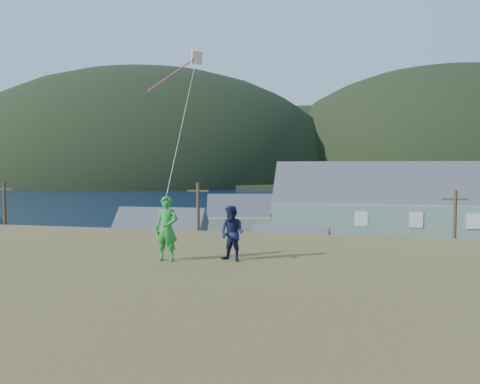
# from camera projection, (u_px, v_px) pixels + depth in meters

# --- Properties ---
(ground) EXTENTS (900.00, 900.00, 0.00)m
(ground) POSITION_uv_depth(u_px,v_px,m) (225.00, 309.00, 32.54)
(ground) COLOR #0A1638
(ground) RESTS_ON ground
(grass_strip) EXTENTS (110.00, 8.00, 0.10)m
(grass_strip) POSITION_uv_depth(u_px,v_px,m) (217.00, 317.00, 30.58)
(grass_strip) COLOR #4C3D19
(grass_strip) RESTS_ON ground
(waterfront_lot) EXTENTS (72.00, 36.00, 0.12)m
(waterfront_lot) POSITION_uv_depth(u_px,v_px,m) (265.00, 261.00, 49.10)
(waterfront_lot) COLOR #28282B
(waterfront_lot) RESTS_ON ground
(wharf) EXTENTS (26.00, 14.00, 0.90)m
(wharf) POSITION_uv_depth(u_px,v_px,m) (251.00, 228.00, 72.81)
(wharf) COLOR gray
(wharf) RESTS_ON ground
(far_shore) EXTENTS (900.00, 320.00, 2.00)m
(far_shore) POSITION_uv_depth(u_px,v_px,m) (333.00, 179.00, 354.17)
(far_shore) COLOR black
(far_shore) RESTS_ON ground
(far_hills) EXTENTS (760.00, 265.00, 143.00)m
(far_hills) POSITION_uv_depth(u_px,v_px,m) (388.00, 180.00, 297.06)
(far_hills) COLOR black
(far_hills) RESTS_ON ground
(lodge) EXTENTS (36.09, 10.47, 12.65)m
(lodge) POSITION_uv_depth(u_px,v_px,m) (450.00, 216.00, 47.87)
(lodge) COLOR gray
(lodge) RESTS_ON waterfront_lot
(shed_palegreen_near) EXTENTS (9.58, 6.21, 6.83)m
(shed_palegreen_near) POSITION_uv_depth(u_px,v_px,m) (159.00, 238.00, 47.99)
(shed_palegreen_near) COLOR gray
(shed_palegreen_near) RESTS_ON waterfront_lot
(shed_white) EXTENTS (7.49, 5.46, 5.52)m
(shed_white) POSITION_uv_depth(u_px,v_px,m) (289.00, 254.00, 41.45)
(shed_white) COLOR silver
(shed_white) RESTS_ON waterfront_lot
(shed_palegreen_far) EXTENTS (12.65, 8.92, 7.74)m
(shed_palegreen_far) POSITION_uv_depth(u_px,v_px,m) (252.00, 221.00, 60.16)
(shed_palegreen_far) COLOR slate
(shed_palegreen_far) RESTS_ON waterfront_lot
(utility_poles) EXTENTS (34.04, 0.24, 8.62)m
(utility_poles) POSITION_uv_depth(u_px,v_px,m) (201.00, 242.00, 34.25)
(utility_poles) COLOR #47331E
(utility_poles) RESTS_ON waterfront_lot
(parked_cars) EXTENTS (24.06, 10.86, 1.48)m
(parked_cars) POSITION_uv_depth(u_px,v_px,m) (208.00, 246.00, 53.89)
(parked_cars) COLOR #B53A16
(parked_cars) RESTS_ON waterfront_lot
(kite_flyer_green) EXTENTS (0.68, 0.45, 1.83)m
(kite_flyer_green) POSITION_uv_depth(u_px,v_px,m) (167.00, 229.00, 13.15)
(kite_flyer_green) COLOR green
(kite_flyer_green) RESTS_ON hillside
(kite_flyer_navy) EXTENTS (0.92, 0.83, 1.56)m
(kite_flyer_navy) POSITION_uv_depth(u_px,v_px,m) (232.00, 233.00, 13.16)
(kite_flyer_navy) COLOR #171E3F
(kite_flyer_navy) RESTS_ON hillside
(kite_rig) EXTENTS (1.36, 3.98, 9.33)m
(kite_rig) POSITION_uv_depth(u_px,v_px,m) (193.00, 61.00, 20.00)
(kite_rig) COLOR beige
(kite_rig) RESTS_ON ground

